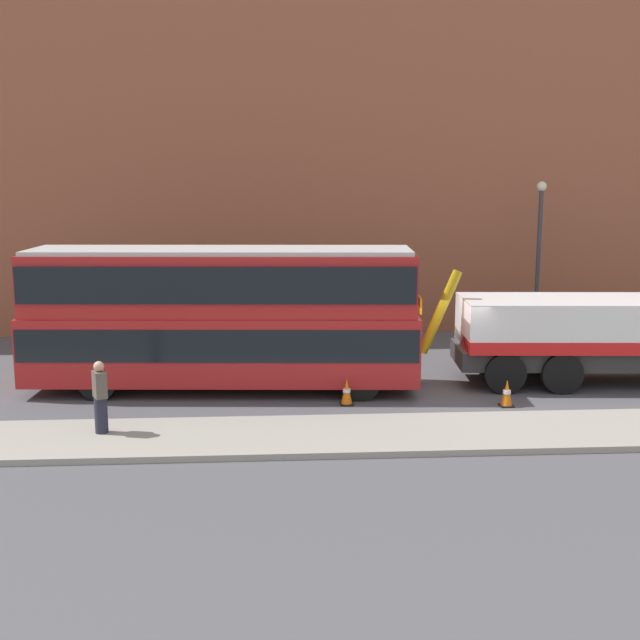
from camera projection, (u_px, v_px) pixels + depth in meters
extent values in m
plane|color=#4C4C51|center=(437.00, 389.00, 23.05)|extent=(120.00, 120.00, 0.00)
cube|color=gray|center=(475.00, 432.00, 18.91)|extent=(60.00, 2.80, 0.15)
cube|color=#935138|center=(394.00, 123.00, 30.42)|extent=(60.00, 1.20, 16.00)
cube|color=#2D2D2D|center=(609.00, 355.00, 23.51)|extent=(9.13, 2.83, 0.55)
cube|color=silver|center=(567.00, 322.00, 23.34)|extent=(6.27, 3.02, 1.40)
cube|color=red|center=(566.00, 340.00, 23.43)|extent=(6.27, 3.07, 0.36)
cylinder|color=#B79914|center=(440.00, 312.00, 23.30)|extent=(1.25, 0.36, 2.52)
cylinder|color=black|center=(541.00, 356.00, 24.66)|extent=(1.18, 0.42, 1.16)
cylinder|color=black|center=(562.00, 373.00, 22.47)|extent=(1.18, 0.42, 1.16)
cylinder|color=black|center=(489.00, 355.00, 24.67)|extent=(1.18, 0.42, 1.16)
cylinder|color=black|center=(505.00, 373.00, 22.48)|extent=(1.18, 0.42, 1.16)
cube|color=#AD1E1E|center=(223.00, 346.00, 22.72)|extent=(11.15, 3.26, 1.90)
cube|color=#AD1E1E|center=(221.00, 283.00, 22.39)|extent=(10.92, 3.14, 1.70)
cube|color=black|center=(223.00, 337.00, 22.67)|extent=(11.04, 3.30, 0.90)
cube|color=black|center=(221.00, 279.00, 22.37)|extent=(10.82, 3.28, 1.00)
cube|color=#B2B2B2|center=(221.00, 251.00, 22.23)|extent=(10.69, 3.03, 0.12)
cube|color=yellow|center=(418.00, 303.00, 22.46)|extent=(0.16, 1.50, 0.44)
cylinder|color=black|center=(358.00, 363.00, 23.90)|extent=(1.06, 0.37, 1.04)
cylinder|color=black|center=(361.00, 382.00, 21.77)|extent=(1.06, 0.37, 1.04)
cylinder|color=black|center=(118.00, 363.00, 23.93)|extent=(1.06, 0.37, 1.04)
cylinder|color=black|center=(98.00, 381.00, 21.81)|extent=(1.06, 0.37, 1.04)
cylinder|color=#232333|center=(101.00, 415.00, 18.59)|extent=(0.40, 0.40, 0.85)
cube|color=brown|center=(100.00, 384.00, 18.46)|extent=(0.41, 0.47, 0.62)
sphere|color=tan|center=(99.00, 366.00, 18.38)|extent=(0.24, 0.24, 0.24)
cone|color=orange|center=(347.00, 392.00, 21.39)|extent=(0.32, 0.32, 0.72)
cylinder|color=white|center=(347.00, 390.00, 21.38)|extent=(0.21, 0.21, 0.10)
cube|color=black|center=(347.00, 404.00, 21.45)|extent=(0.36, 0.36, 0.04)
cone|color=orange|center=(507.00, 393.00, 21.24)|extent=(0.32, 0.32, 0.72)
cylinder|color=white|center=(507.00, 392.00, 21.23)|extent=(0.21, 0.21, 0.10)
cube|color=black|center=(506.00, 405.00, 21.30)|extent=(0.36, 0.36, 0.04)
cylinder|color=#38383D|center=(538.00, 266.00, 29.53)|extent=(0.16, 0.16, 5.50)
sphere|color=#EAE5C6|center=(542.00, 186.00, 29.00)|extent=(0.36, 0.36, 0.36)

